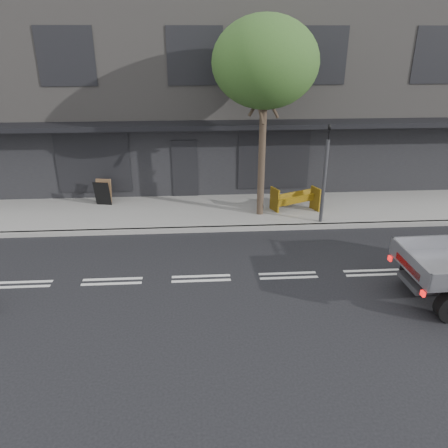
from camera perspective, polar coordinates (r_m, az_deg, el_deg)
ground at (r=12.00m, az=-3.00°, el=-7.13°), size 80.00×80.00×0.00m
sidewalk at (r=16.19m, az=-3.30°, el=1.61°), size 32.00×3.20×0.15m
kerb at (r=14.72m, az=-3.22°, el=-0.71°), size 32.00×0.20×0.15m
building_main at (r=21.73m, az=-3.78°, el=17.93°), size 26.00×10.00×8.00m
street_tree at (r=14.72m, az=5.39°, el=20.19°), size 3.40×3.40×6.74m
traffic_light_pole at (r=15.00m, az=12.96°, el=5.63°), size 0.12×0.12×3.50m
construction_barrier at (r=15.96m, az=9.44°, el=3.00°), size 1.73×1.24×0.90m
sandwich_board at (r=17.04m, az=-15.61°, el=3.84°), size 0.65×0.49×0.94m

